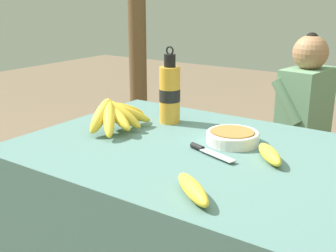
# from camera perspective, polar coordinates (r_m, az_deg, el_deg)

# --- Properties ---
(market_counter) EXTENTS (1.27, 0.89, 0.79)m
(market_counter) POSITION_cam_1_polar(r_m,az_deg,el_deg) (1.64, 4.20, -16.20)
(market_counter) COLOR #4C706B
(market_counter) RESTS_ON ground_plane
(banana_bunch_ripe) EXTENTS (0.18, 0.32, 0.14)m
(banana_bunch_ripe) POSITION_cam_1_polar(r_m,az_deg,el_deg) (1.64, -6.98, 1.61)
(banana_bunch_ripe) COLOR #4C381E
(banana_bunch_ripe) RESTS_ON market_counter
(serving_bowl) EXTENTS (0.19, 0.19, 0.05)m
(serving_bowl) POSITION_cam_1_polar(r_m,az_deg,el_deg) (1.52, 8.75, -1.39)
(serving_bowl) COLOR white
(serving_bowl) RESTS_ON market_counter
(water_bottle) EXTENTS (0.09, 0.09, 0.32)m
(water_bottle) POSITION_cam_1_polar(r_m,az_deg,el_deg) (1.73, 0.23, 4.46)
(water_bottle) COLOR gold
(water_bottle) RESTS_ON market_counter
(loose_banana_front) EXTENTS (0.18, 0.16, 0.05)m
(loose_banana_front) POSITION_cam_1_polar(r_m,az_deg,el_deg) (1.12, 3.38, -8.53)
(loose_banana_front) COLOR gold
(loose_banana_front) RESTS_ON market_counter
(loose_banana_side) EXTENTS (0.15, 0.16, 0.05)m
(loose_banana_side) POSITION_cam_1_polar(r_m,az_deg,el_deg) (1.39, 13.60, -3.74)
(loose_banana_side) COLOR gold
(loose_banana_side) RESTS_ON market_counter
(knife) EXTENTS (0.20, 0.08, 0.02)m
(knife) POSITION_cam_1_polar(r_m,az_deg,el_deg) (1.42, 5.10, -3.30)
(knife) COLOR #BCBCC1
(knife) RESTS_ON market_counter
(wooden_bench) EXTENTS (1.68, 0.32, 0.42)m
(wooden_bench) POSITION_cam_1_polar(r_m,az_deg,el_deg) (2.71, 13.96, -3.75)
(wooden_bench) COLOR brown
(wooden_bench) RESTS_ON ground_plane
(seated_vendor) EXTENTS (0.44, 0.41, 1.11)m
(seated_vendor) POSITION_cam_1_polar(r_m,az_deg,el_deg) (2.56, 17.07, 1.50)
(seated_vendor) COLOR #564C60
(seated_vendor) RESTS_ON ground_plane
(banana_bunch_green) EXTENTS (0.18, 0.28, 0.13)m
(banana_bunch_green) POSITION_cam_1_polar(r_m,az_deg,el_deg) (2.83, 6.07, 0.32)
(banana_bunch_green) COLOR #4C381E
(banana_bunch_green) RESTS_ON wooden_bench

